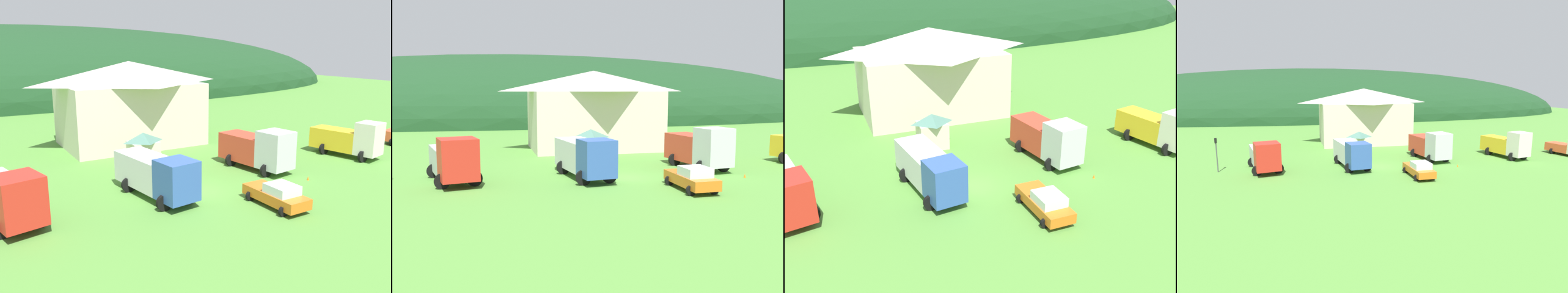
{
  "view_description": "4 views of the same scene",
  "coord_description": "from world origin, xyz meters",
  "views": [
    {
      "loc": [
        -14.97,
        -25.1,
        10.63
      ],
      "look_at": [
        1.55,
        2.79,
        2.71
      ],
      "focal_mm": 38.52,
      "sensor_mm": 36.0,
      "label": 1
    },
    {
      "loc": [
        -10.47,
        -32.61,
        6.78
      ],
      "look_at": [
        -2.3,
        2.25,
        2.24
      ],
      "focal_mm": 41.26,
      "sensor_mm": 36.0,
      "label": 2
    },
    {
      "loc": [
        -10.14,
        -27.33,
        16.08
      ],
      "look_at": [
        1.81,
        2.94,
        1.78
      ],
      "focal_mm": 41.37,
      "sensor_mm": 36.0,
      "label": 3
    },
    {
      "loc": [
        -9.01,
        -36.61,
        9.42
      ],
      "look_at": [
        -0.02,
        2.5,
        1.98
      ],
      "focal_mm": 30.38,
      "sensor_mm": 36.0,
      "label": 4
    }
  ],
  "objects": [
    {
      "name": "box_truck_blue",
      "position": [
        -2.94,
        0.57,
        1.75
      ],
      "size": [
        3.74,
        7.91,
        3.25
      ],
      "rotation": [
        0.0,
        0.0,
        -1.43
      ],
      "color": "#3356AD",
      "rests_on": "ground"
    },
    {
      "name": "crane_truck_red",
      "position": [
        -12.64,
        1.17,
        1.74
      ],
      "size": [
        4.21,
        7.74,
        3.46
      ],
      "rotation": [
        0.0,
        0.0,
        -1.35
      ],
      "color": "red",
      "rests_on": "ground"
    },
    {
      "name": "ground_plane",
      "position": [
        0.0,
        0.0,
        0.0
      ],
      "size": [
        200.0,
        200.0,
        0.0
      ],
      "primitive_type": "plane",
      "color": "#518C38"
    },
    {
      "name": "heavy_rig_striped",
      "position": [
        17.93,
        1.25,
        1.75
      ],
      "size": [
        3.88,
        6.94,
        3.6
      ],
      "rotation": [
        0.0,
        0.0,
        -1.36
      ],
      "color": "silver",
      "rests_on": "ground"
    },
    {
      "name": "play_shed_cream",
      "position": [
        -0.63,
        8.16,
        1.6
      ],
      "size": [
        2.68,
        2.2,
        3.1
      ],
      "color": "beige",
      "rests_on": "ground"
    },
    {
      "name": "forested_hill_backdrop",
      "position": [
        0.0,
        73.29,
        0.0
      ],
      "size": [
        168.04,
        60.0,
        29.45
      ],
      "primitive_type": "ellipsoid",
      "color": "#193D1E",
      "rests_on": "ground"
    },
    {
      "name": "tow_truck_silver",
      "position": [
        7.58,
        2.31,
        1.89
      ],
      "size": [
        3.77,
        7.22,
        3.7
      ],
      "rotation": [
        0.0,
        0.0,
        -1.43
      ],
      "color": "silver",
      "rests_on": "ground"
    },
    {
      "name": "traffic_cone_near_pickup",
      "position": [
        9.19,
        -2.09,
        0.0
      ],
      "size": [
        0.36,
        0.36,
        0.63
      ],
      "primitive_type": "cone",
      "color": "orange",
      "rests_on": "ground"
    },
    {
      "name": "depot_building",
      "position": [
        1.91,
        17.32,
        4.59
      ],
      "size": [
        15.24,
        10.3,
        8.92
      ],
      "color": "beige",
      "rests_on": "ground"
    },
    {
      "name": "traffic_light_west",
      "position": [
        -17.69,
        1.59,
        2.36
      ],
      "size": [
        0.2,
        0.32,
        3.81
      ],
      "color": "#4C4C51",
      "rests_on": "ground"
    },
    {
      "name": "service_pickup_orange",
      "position": [
        3.24,
        -5.08,
        0.83
      ],
      "size": [
        2.38,
        4.89,
        1.66
      ],
      "rotation": [
        0.0,
        0.0,
        -1.55
      ],
      "color": "orange",
      "rests_on": "ground"
    }
  ]
}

